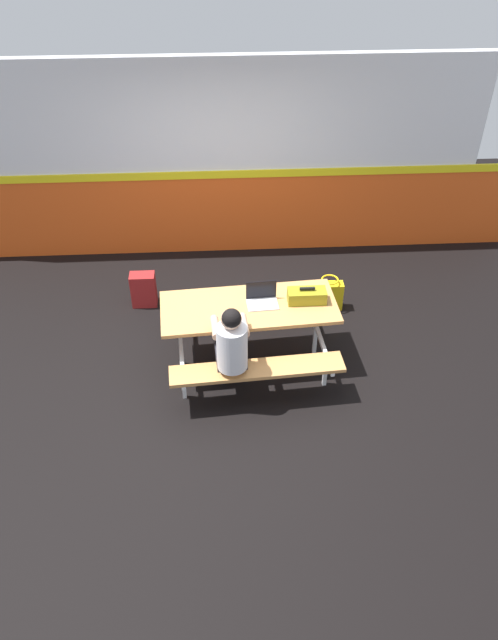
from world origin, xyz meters
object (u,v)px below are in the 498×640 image
object	(u,v)px
student_nearer	(231,345)
tote_bag_bright	(328,295)
picnic_table_main	(249,318)
backpack_dark	(144,290)
laptop_silver	(262,299)
toolbox_grey	(307,296)

from	to	relation	value
student_nearer	tote_bag_bright	distance (m)	1.96
tote_bag_bright	picnic_table_main	bearing A→B (deg)	-139.44
picnic_table_main	backpack_dark	xyz separation A→B (m)	(-1.23, 1.08, -0.36)
student_nearer	laptop_silver	size ratio (longest dim) A/B	3.60
backpack_dark	tote_bag_bright	xyz separation A→B (m)	(2.25, -0.21, -0.02)
backpack_dark	tote_bag_bright	size ratio (longest dim) A/B	1.02
toolbox_grey	backpack_dark	world-z (taller)	toolbox_grey
picnic_table_main	backpack_dark	bearing A→B (deg)	138.78
picnic_table_main	laptop_silver	size ratio (longest dim) A/B	5.63
toolbox_grey	student_nearer	bearing A→B (deg)	-142.80
student_nearer	backpack_dark	xyz separation A→B (m)	(-1.02, 1.65, -0.49)
laptop_silver	toolbox_grey	xyz separation A→B (m)	(0.47, -0.00, 0.02)
student_nearer	toolbox_grey	size ratio (longest dim) A/B	3.02
picnic_table_main	student_nearer	bearing A→B (deg)	-109.71
student_nearer	toolbox_grey	distance (m)	1.03
picnic_table_main	tote_bag_bright	bearing A→B (deg)	40.56
toolbox_grey	tote_bag_bright	xyz separation A→B (m)	(0.41, 0.83, -0.62)
student_nearer	backpack_dark	distance (m)	2.00
picnic_table_main	tote_bag_bright	world-z (taller)	picnic_table_main
tote_bag_bright	toolbox_grey	bearing A→B (deg)	-116.31
picnic_table_main	backpack_dark	distance (m)	1.67
toolbox_grey	picnic_table_main	bearing A→B (deg)	-175.83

